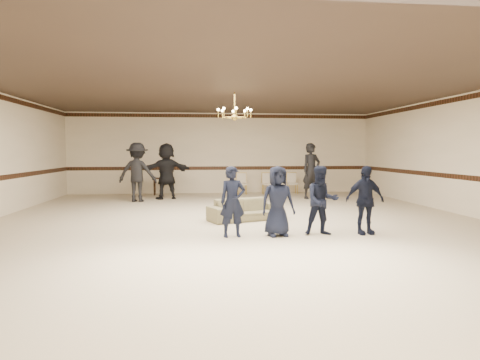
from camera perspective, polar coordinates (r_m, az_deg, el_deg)
The scene contains 16 objects.
room at distance 9.90m, azimuth -0.21°, elevation 3.42°, with size 12.01×14.01×3.21m.
chair_rail at distance 16.88m, azimuth -2.58°, elevation 1.62°, with size 12.00×0.02×0.14m, color #3B1C11.
crown_molding at distance 16.92m, azimuth -2.60°, elevation 8.68°, with size 12.00×0.02×0.14m, color #3B1C11.
chandelier at distance 10.96m, azimuth -0.74°, elevation 10.16°, with size 0.94×0.94×0.89m, color gold, non-canonical shape.
boy_a at distance 8.26m, azimuth -1.01°, elevation -2.96°, with size 0.51×0.33×1.40m, color black.
boy_b at distance 8.39m, azimuth 5.13°, elevation -2.87°, with size 0.68×0.44×1.40m, color black.
boy_c at distance 8.61m, azimuth 11.03°, elevation -2.75°, with size 0.68×0.53×1.40m, color black.
boy_d at distance 8.91m, azimuth 16.58°, elevation -2.62°, with size 0.82×0.34×1.40m, color black.
settee at distance 10.29m, azimuth 0.69°, elevation -4.03°, with size 1.79×0.70×0.52m, color #796F51.
adult_left at distance 14.35m, azimuth -13.75°, elevation 1.03°, with size 1.27×0.73×1.97m, color black.
adult_mid at distance 14.95m, azimuth -9.96°, elevation 1.20°, with size 1.82×0.58×1.97m, color black.
adult_right at distance 15.07m, azimuth 9.66°, elevation 1.22°, with size 0.72×0.47×1.97m, color black.
banquet_chair_left at distance 16.26m, azimuth 0.25°, elevation -0.53°, with size 0.40×0.40×0.83m, color beige, non-canonical shape.
banquet_chair_mid at distance 16.40m, azimuth 3.73°, elevation -0.50°, with size 0.40×0.40×0.83m, color beige, non-canonical shape.
banquet_chair_right at distance 16.60m, azimuth 7.13°, elevation -0.47°, with size 0.40×0.40×0.83m, color beige, non-canonical shape.
console_table at distance 16.42m, azimuth -10.29°, elevation -0.85°, with size 0.79×0.33×0.66m, color black.
Camera 1 is at (-0.99, -9.85, 1.70)m, focal length 31.46 mm.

